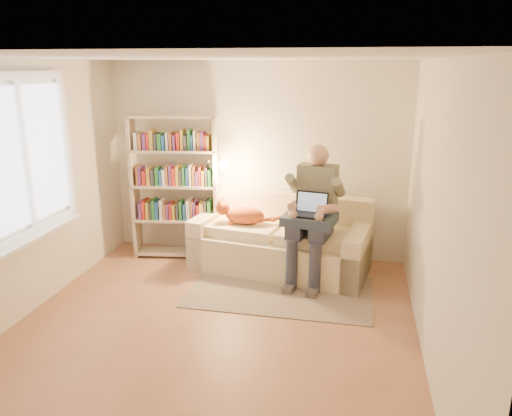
% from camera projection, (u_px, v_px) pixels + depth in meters
% --- Properties ---
extents(floor, '(4.50, 4.50, 0.00)m').
position_uv_depth(floor, '(211.00, 332.00, 4.92)').
color(floor, '#966144').
rests_on(floor, ground).
extents(ceiling, '(4.00, 4.50, 0.02)m').
position_uv_depth(ceiling, '(203.00, 57.00, 4.20)').
color(ceiling, white).
rests_on(ceiling, wall_back).
extents(wall_left, '(0.02, 4.50, 2.60)m').
position_uv_depth(wall_left, '(13.00, 195.00, 4.94)').
color(wall_left, silver).
rests_on(wall_left, floor).
extents(wall_right, '(0.02, 4.50, 2.60)m').
position_uv_depth(wall_right, '(437.00, 218.00, 4.18)').
color(wall_right, silver).
rests_on(wall_right, floor).
extents(wall_back, '(4.00, 0.02, 2.60)m').
position_uv_depth(wall_back, '(256.00, 161.00, 6.68)').
color(wall_back, silver).
rests_on(wall_back, floor).
extents(wall_front, '(4.00, 0.02, 2.60)m').
position_uv_depth(wall_front, '(74.00, 328.00, 2.44)').
color(wall_front, silver).
rests_on(wall_front, floor).
extents(window, '(0.12, 1.52, 1.69)m').
position_uv_depth(window, '(30.00, 183.00, 5.09)').
color(window, white).
rests_on(window, wall_left).
extents(sofa, '(2.32, 1.33, 0.93)m').
position_uv_depth(sofa, '(281.00, 243.00, 6.39)').
color(sofa, beige).
rests_on(sofa, floor).
extents(person, '(0.57, 0.80, 1.64)m').
position_uv_depth(person, '(314.00, 207.00, 5.92)').
color(person, slate).
rests_on(person, sofa).
extents(cat, '(0.77, 0.34, 0.28)m').
position_uv_depth(cat, '(239.00, 214.00, 6.34)').
color(cat, orange).
rests_on(cat, sofa).
extents(blanket, '(0.67, 0.58, 0.10)m').
position_uv_depth(blanket, '(315.00, 220.00, 5.77)').
color(blanket, '#253241').
rests_on(blanket, person).
extents(laptop, '(0.42, 0.36, 0.33)m').
position_uv_depth(laptop, '(316.00, 210.00, 5.75)').
color(laptop, black).
rests_on(laptop, blanket).
extents(bookshelf, '(1.31, 0.44, 1.93)m').
position_uv_depth(bookshelf, '(175.00, 180.00, 6.61)').
color(bookshelf, '#C3B193').
rests_on(bookshelf, floor).
extents(rug, '(2.11, 1.25, 0.01)m').
position_uv_depth(rug, '(281.00, 291.00, 5.79)').
color(rug, gray).
rests_on(rug, floor).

